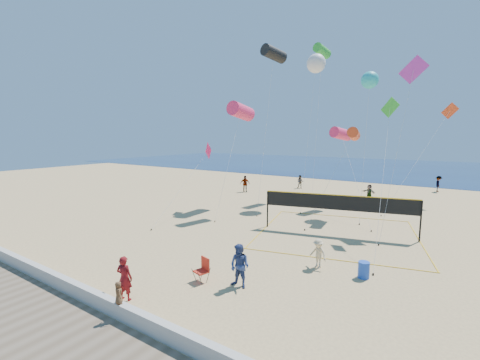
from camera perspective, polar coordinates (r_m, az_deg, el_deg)
The scene contains 26 objects.
ground at distance 14.65m, azimuth -9.22°, elevation -18.58°, with size 120.00×120.00×0.00m, color tan.
ocean at distance 72.42m, azimuth 26.23°, elevation 1.94°, with size 140.00×50.00×0.03m, color #10204C.
seawall at distance 12.75m, azimuth -19.12°, elevation -21.71°, with size 32.00×0.30×0.60m, color beige.
boardwalk at distance 11.99m, azimuth -27.49°, elevation -25.83°, with size 32.00×3.60×0.03m, color #6D5C4A.
woman at distance 14.05m, azimuth -19.86°, elevation -16.09°, with size 0.66×0.43×1.81m, color maroon.
toddler at distance 12.73m, azimuth -20.78°, elevation -18.24°, with size 0.40×0.26×0.81m, color brown.
bystander_a at distance 14.25m, azimuth -0.05°, elevation -15.05°, with size 0.93×0.72×1.91m, color navy.
bystander_b at distance 16.72m, azimuth 13.71°, elevation -12.56°, with size 0.94×0.54×1.46m, color beige.
far_person_0 at distance 37.26m, azimuth 0.87°, elevation -0.67°, with size 1.12×0.47×1.92m, color gray.
far_person_1 at distance 34.94m, azimuth 21.98°, elevation -2.07°, with size 1.51×0.48×1.62m, color gray.
far_person_3 at distance 40.48m, azimuth 10.66°, elevation -0.31°, with size 0.80×0.62×1.65m, color gray.
far_person_4 at distance 43.86m, azimuth 31.81°, elevation -0.60°, with size 1.20×0.69×1.87m, color gray.
camp_chair at distance 15.00m, azimuth -6.59°, elevation -15.29°, with size 0.70×0.82×1.20m.
trash_barrel at distance 16.34m, azimuth 21.14°, elevation -14.67°, with size 0.51×0.51×0.77m, color blue.
volleyball_net at distance 22.26m, azimuth 17.12°, elevation -4.58°, with size 11.93×11.82×2.65m.
kite_0 at distance 29.72m, azimuth 0.18°, elevation 12.11°, with size 2.38×7.69×9.54m.
kite_1 at distance 29.42m, azimuth 6.03°, elevation 21.40°, with size 1.58×4.68×14.08m.
kite_2 at distance 26.95m, azimuth 19.55°, elevation 7.71°, with size 2.15×6.85×7.19m.
kite_3 at distance 27.99m, azimuth -6.15°, elevation 4.50°, with size 1.56×7.87×5.94m.
kite_4 at distance 22.58m, azimuth 24.96°, elevation 9.94°, with size 1.55×7.89×8.97m.
kite_5 at distance 26.20m, azimuth 28.28°, elevation 15.85°, with size 1.94×6.30×12.03m.
kite_6 at distance 32.88m, azimuth 13.38°, elevation 19.50°, with size 2.25×6.49×14.13m.
kite_7 at distance 30.31m, azimuth 22.08°, elevation 16.13°, with size 1.89×6.29×11.87m.
kite_8 at distance 37.01m, azimuth 14.38°, elevation 21.33°, with size 2.10×6.72×15.92m.
kite_9 at distance 36.65m, azimuth 32.74°, elevation 9.39°, with size 4.75×10.03×9.67m.
kite_10 at distance 30.47m, azimuth 17.52°, elevation 7.83°, with size 5.11×7.97×7.32m.
Camera 1 is at (8.99, -9.56, 6.51)m, focal length 24.00 mm.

